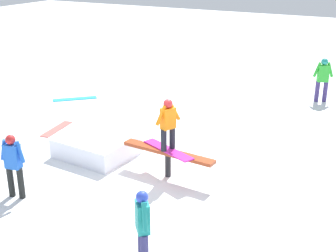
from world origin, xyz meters
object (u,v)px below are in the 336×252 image
at_px(main_rider_on_rail, 168,127).
at_px(bystander_blue, 13,163).
at_px(bystander_green, 323,78).
at_px(loose_snowboard_coral, 57,129).
at_px(rail_feature, 168,154).
at_px(loose_snowboard_cyan, 75,99).
at_px(bystander_teal, 143,224).

distance_m(main_rider_on_rail, bystander_blue, 3.40).
height_order(bystander_green, loose_snowboard_coral, bystander_green).
distance_m(rail_feature, loose_snowboard_cyan, 6.87).
relative_size(bystander_green, loose_snowboard_cyan, 1.00).
xyz_separation_m(bystander_green, loose_snowboard_cyan, (-7.72, -3.82, -0.84)).
bearing_deg(loose_snowboard_cyan, bystander_blue, -104.80).
xyz_separation_m(bystander_teal, loose_snowboard_coral, (-5.48, 4.22, -0.76)).
distance_m(bystander_green, bystander_teal, 10.67).
bearing_deg(loose_snowboard_coral, bystander_green, -52.61).
xyz_separation_m(bystander_green, loose_snowboard_coral, (-6.32, -6.43, -0.84)).
height_order(bystander_blue, bystander_teal, bystander_blue).
bearing_deg(rail_feature, loose_snowboard_cyan, 151.43).
height_order(bystander_blue, loose_snowboard_cyan, bystander_blue).
relative_size(bystander_blue, loose_snowboard_cyan, 0.94).
xyz_separation_m(bystander_blue, loose_snowboard_cyan, (-3.33, 6.13, -0.79)).
height_order(bystander_blue, loose_snowboard_coral, bystander_blue).
bearing_deg(loose_snowboard_coral, main_rider_on_rail, -112.95).
height_order(rail_feature, main_rider_on_rail, main_rider_on_rail).
bearing_deg(loose_snowboard_cyan, bystander_teal, -88.07).
height_order(bystander_teal, loose_snowboard_cyan, bystander_teal).
relative_size(bystander_blue, loose_snowboard_coral, 1.07).
bearing_deg(bystander_teal, rail_feature, 159.50).
bearing_deg(loose_snowboard_coral, rail_feature, -112.95).
bearing_deg(bystander_green, bystander_blue, 39.07).
relative_size(bystander_teal, loose_snowboard_cyan, 0.90).
xyz_separation_m(main_rider_on_rail, bystander_teal, (1.16, -3.07, -0.47)).
distance_m(rail_feature, bystander_teal, 3.29).
height_order(bystander_green, bystander_blue, bystander_green).
bearing_deg(rail_feature, loose_snowboard_coral, 169.81).
xyz_separation_m(rail_feature, main_rider_on_rail, (0.00, 0.00, 0.68)).
xyz_separation_m(rail_feature, bystander_teal, (1.16, -3.07, 0.22)).
distance_m(bystander_blue, loose_snowboard_cyan, 7.02).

